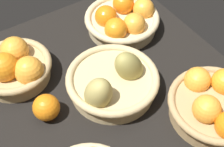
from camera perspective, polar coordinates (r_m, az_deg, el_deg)
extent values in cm
cube|color=black|center=(95.18, 0.50, -3.86)|extent=(84.00, 72.00, 3.00)
cylinder|color=#D3BC8C|center=(110.97, 1.69, 8.50)|extent=(22.15, 22.15, 4.64)
torus|color=#D3BC8C|center=(109.48, 1.71, 9.42)|extent=(24.31, 24.31, 2.16)
sphere|color=orange|center=(107.39, -1.05, 9.68)|extent=(7.09, 7.09, 7.09)
sphere|color=orange|center=(111.75, 1.94, 11.82)|extent=(7.09, 7.09, 7.09)
sphere|color=#F49E33|center=(105.24, 3.83, 8.40)|extent=(7.09, 7.09, 7.09)
sphere|color=#F49E33|center=(111.38, 5.40, 10.87)|extent=(7.09, 7.09, 7.09)
sphere|color=orange|center=(102.93, 0.65, 7.55)|extent=(7.09, 7.09, 7.09)
cylinder|color=tan|center=(92.49, -0.12, -1.93)|extent=(23.49, 23.49, 5.12)
torus|color=tan|center=(90.51, -0.12, -0.91)|extent=(25.65, 25.65, 2.16)
ellipsoid|color=tan|center=(85.14, -2.37, -3.49)|extent=(11.74, 9.97, 12.72)
ellipsoid|color=#9E934C|center=(90.95, 2.96, 1.06)|extent=(7.92, 12.62, 14.51)
cylinder|color=tan|center=(91.49, 16.95, -5.79)|extent=(22.76, 22.76, 5.20)
torus|color=tan|center=(89.46, 17.31, -4.83)|extent=(24.69, 24.69, 1.92)
sphere|color=#F49E33|center=(84.87, 15.82, -5.82)|extent=(7.12, 7.12, 7.12)
sphere|color=#F49E33|center=(91.64, 14.34, -1.08)|extent=(7.12, 7.12, 7.12)
cylinder|color=tan|center=(99.87, -16.14, 0.41)|extent=(19.46, 19.46, 4.87)
torus|color=tan|center=(98.13, -16.44, 1.35)|extent=(21.62, 21.62, 2.15)
sphere|color=orange|center=(95.03, -17.90, 1.02)|extent=(8.22, 8.22, 8.22)
sphere|color=#F49E33|center=(99.65, -16.25, 3.75)|extent=(8.22, 8.22, 8.22)
sphere|color=#F49E33|center=(93.96, -13.94, 0.45)|extent=(8.22, 8.22, 8.22)
sphere|color=orange|center=(88.30, -11.13, -5.69)|extent=(7.13, 7.13, 7.13)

